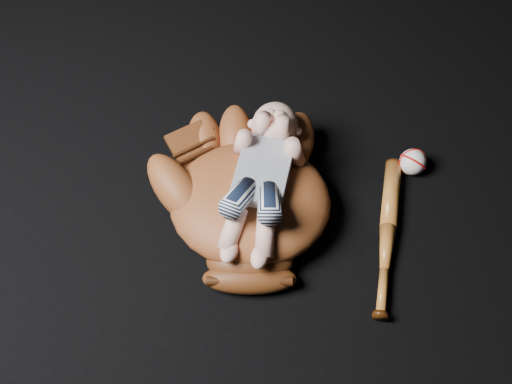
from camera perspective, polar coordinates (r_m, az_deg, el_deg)
baseball_glove at (r=1.42m, az=-0.53°, el=-0.47°), size 0.54×0.59×0.16m
newborn_baby at (r=1.37m, az=0.36°, el=0.99°), size 0.19×0.40×0.16m
baseball_bat at (r=1.47m, az=11.60°, el=-3.84°), size 0.04×0.41×0.04m
baseball at (r=1.58m, az=13.77°, el=2.61°), size 0.07×0.07×0.06m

